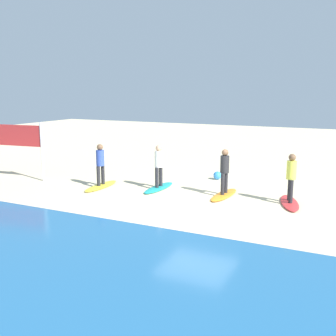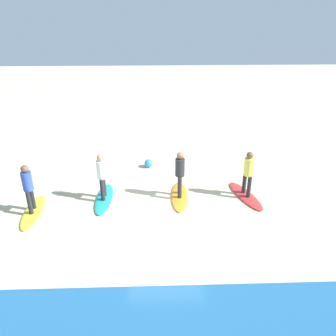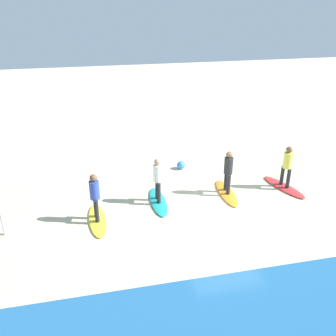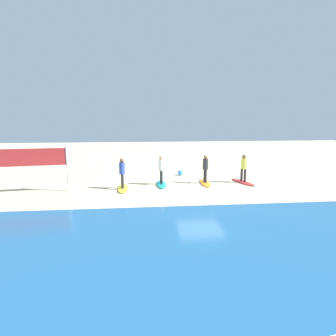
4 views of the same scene
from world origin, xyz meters
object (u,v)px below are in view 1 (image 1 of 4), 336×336
(surfer_orange, at_px, (225,168))
(surfboard_yellow, at_px, (101,186))
(surfboard_orange, at_px, (224,195))
(surfboard_red, at_px, (290,203))
(surfer_red, at_px, (291,174))
(surfer_yellow, at_px, (100,162))
(surfboard_teal, at_px, (159,188))
(beach_ball, at_px, (217,175))
(surfer_teal, at_px, (159,163))

(surfer_orange, height_order, surfboard_yellow, surfer_orange)
(surfboard_orange, bearing_deg, surfboard_red, 91.94)
(surfer_red, height_order, surfer_yellow, same)
(surfer_yellow, bearing_deg, surfboard_teal, -160.97)
(surfer_orange, distance_m, surfboard_yellow, 5.02)
(surfer_yellow, bearing_deg, beach_ball, -137.93)
(surfboard_teal, distance_m, surfer_teal, 0.99)
(surfer_orange, bearing_deg, surfer_red, 179.10)
(surfer_red, height_order, surfboard_teal, surfer_red)
(surfer_teal, bearing_deg, surfer_orange, -178.36)
(surfer_orange, bearing_deg, surfboard_red, 179.10)
(surfer_red, bearing_deg, surfboard_teal, 0.44)
(surfer_orange, height_order, beach_ball, surfer_orange)
(surfboard_teal, bearing_deg, surfboard_yellow, -69.95)
(surfboard_red, height_order, beach_ball, beach_ball)
(surfboard_orange, bearing_deg, surfer_yellow, -77.37)
(surfer_teal, distance_m, surfboard_yellow, 2.54)
(surfboard_orange, height_order, surfer_yellow, surfer_yellow)
(surfer_red, bearing_deg, beach_ball, -36.31)
(surfer_yellow, bearing_deg, surfboard_red, -173.65)
(surfboard_teal, bearing_deg, surfboard_orange, 92.65)
(surfboard_orange, height_order, surfer_teal, surfer_teal)
(surfboard_orange, distance_m, surfboard_teal, 2.64)
(surfboard_yellow, bearing_deg, surfboard_teal, 106.55)
(surfer_red, height_order, surfboard_orange, surfer_red)
(surfboard_yellow, height_order, surfer_yellow, surfer_yellow)
(surfer_red, bearing_deg, surfer_orange, -0.90)
(surfboard_orange, distance_m, surfer_orange, 0.99)
(surfer_orange, relative_size, surfboard_teal, 0.78)
(surfer_red, bearing_deg, surfboard_orange, -0.90)
(surfboard_orange, height_order, surfboard_teal, same)
(surfboard_red, xyz_separation_m, surfer_yellow, (7.20, 0.80, 0.99))
(surfer_teal, bearing_deg, surfer_red, -179.56)
(surfer_yellow, height_order, beach_ball, surfer_yellow)
(surfboard_red, xyz_separation_m, beach_ball, (3.48, -2.56, 0.13))
(surfer_red, relative_size, beach_ball, 4.66)
(surfboard_orange, bearing_deg, surfer_red, 91.94)
(surfboard_red, xyz_separation_m, surfboard_orange, (2.34, -0.04, 0.00))
(surfboard_teal, height_order, surfboard_yellow, same)
(surfer_orange, xyz_separation_m, beach_ball, (1.13, -2.52, -0.86))
(surfboard_orange, distance_m, surfer_yellow, 5.02)
(surfboard_red, height_order, surfboard_teal, same)
(surfboard_red, relative_size, surfer_orange, 1.28)
(surfer_teal, bearing_deg, surfboard_teal, 0.00)
(surfer_red, distance_m, surfer_orange, 2.35)
(surfboard_red, bearing_deg, surfboard_orange, -107.46)
(surfer_red, distance_m, beach_ball, 4.40)
(surfboard_teal, relative_size, beach_ball, 5.96)
(surfer_red, distance_m, surfboard_yellow, 7.31)
(surfboard_red, relative_size, beach_ball, 5.96)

